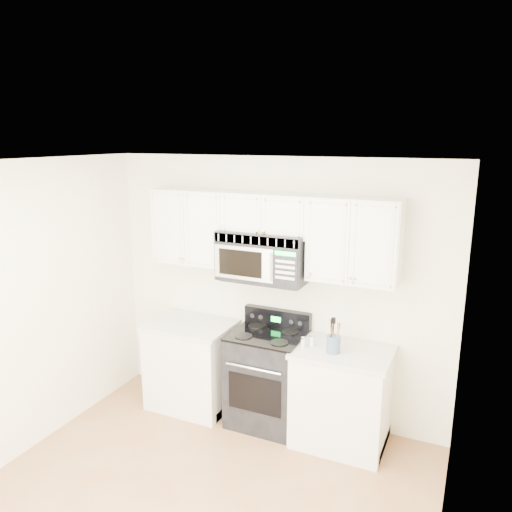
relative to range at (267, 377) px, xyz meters
The scene contains 9 objects.
room 1.67m from the range, 91.98° to the right, with size 3.51×3.51×2.61m.
base_cabinet_left 0.85m from the range, behind, with size 0.86×0.65×0.92m.
base_cabinet_right 0.75m from the range, ahead, with size 0.86×0.65×0.92m.
range is the anchor object (origin of this frame).
upper_cabinets 1.46m from the range, 111.66° to the left, with size 2.44×0.37×0.75m.
microwave 1.20m from the range, 134.13° to the left, with size 0.85×0.47×0.47m.
utensil_crock 0.86m from the range, ahead, with size 0.12×0.12×0.33m.
shaker_salt 0.64m from the range, 16.84° to the right, with size 0.04×0.04×0.10m.
shaker_pepper 0.68m from the range, ahead, with size 0.05×0.05×0.11m.
Camera 1 is at (1.81, -2.66, 2.78)m, focal length 35.00 mm.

